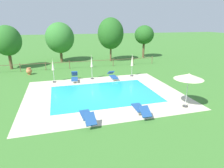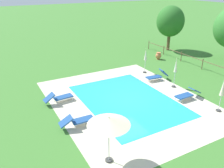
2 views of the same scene
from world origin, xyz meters
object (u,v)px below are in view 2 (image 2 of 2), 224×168
(sun_lounger_north_mid, at_px, (78,120))
(patio_umbrella_closed_row_mid_west, at_px, (223,89))
(tree_east_mid, at_px, (170,21))
(sun_lounger_north_end, at_px, (59,97))
(sun_lounger_north_far, at_px, (157,76))
(patio_umbrella_closed_row_centre, at_px, (146,57))
(terracotta_urn_near_fence, at_px, (158,56))
(patio_umbrella_closed_row_west, at_px, (176,68))
(sun_lounger_north_near_steps, at_px, (187,94))
(patio_umbrella_open_foreground, at_px, (109,121))

(sun_lounger_north_mid, distance_m, patio_umbrella_closed_row_mid_west, 9.11)
(patio_umbrella_closed_row_mid_west, xyz_separation_m, tree_east_mid, (-13.13, 7.11, 1.86))
(sun_lounger_north_end, bearing_deg, sun_lounger_north_far, 89.62)
(sun_lounger_north_mid, xyz_separation_m, patio_umbrella_closed_row_centre, (-5.28, 8.55, 1.17))
(sun_lounger_north_mid, height_order, terracotta_urn_near_fence, terracotta_urn_near_fence)
(patio_umbrella_closed_row_west, height_order, patio_umbrella_closed_row_centre, patio_umbrella_closed_row_west)
(terracotta_urn_near_fence, relative_size, tree_east_mid, 0.14)
(terracotta_urn_near_fence, xyz_separation_m, tree_east_mid, (-2.43, 3.44, 3.04))
(sun_lounger_north_mid, distance_m, terracotta_urn_near_fence, 14.62)
(tree_east_mid, bearing_deg, sun_lounger_north_end, -66.16)
(patio_umbrella_closed_row_centre, height_order, tree_east_mid, tree_east_mid)
(terracotta_urn_near_fence, bearing_deg, sun_lounger_north_near_steps, -26.48)
(terracotta_urn_near_fence, bearing_deg, patio_umbrella_closed_row_west, -29.30)
(terracotta_urn_near_fence, distance_m, tree_east_mid, 5.19)
(sun_lounger_north_near_steps, distance_m, sun_lounger_north_far, 3.84)
(sun_lounger_north_near_steps, relative_size, patio_umbrella_closed_row_mid_west, 0.86)
(sun_lounger_north_far, xyz_separation_m, patio_umbrella_open_foreground, (6.79, -8.18, 1.77))
(patio_umbrella_closed_row_mid_west, bearing_deg, patio_umbrella_closed_row_west, 178.96)
(patio_umbrella_closed_row_mid_west, bearing_deg, sun_lounger_north_end, -125.34)
(sun_lounger_north_far, distance_m, sun_lounger_north_end, 8.46)
(patio_umbrella_closed_row_mid_west, bearing_deg, terracotta_urn_near_fence, 161.08)
(sun_lounger_north_near_steps, height_order, patio_umbrella_closed_row_mid_west, patio_umbrella_closed_row_mid_west)
(sun_lounger_north_near_steps, xyz_separation_m, tree_east_mid, (-10.86, 7.64, 3.08))
(patio_umbrella_open_foreground, bearing_deg, sun_lounger_north_end, -177.72)
(sun_lounger_north_end, xyz_separation_m, tree_east_mid, (-6.98, 15.79, 3.08))
(sun_lounger_north_far, relative_size, sun_lounger_north_end, 0.96)
(patio_umbrella_open_foreground, distance_m, patio_umbrella_closed_row_centre, 12.10)
(terracotta_urn_near_fence, bearing_deg, sun_lounger_north_end, -69.79)
(sun_lounger_north_far, relative_size, terracotta_urn_near_fence, 2.62)
(sun_lounger_north_mid, bearing_deg, patio_umbrella_closed_row_mid_west, 72.23)
(sun_lounger_north_end, xyz_separation_m, patio_umbrella_closed_row_centre, (-1.88, 8.63, 1.16))
(patio_umbrella_open_foreground, bearing_deg, sun_lounger_north_far, 129.68)
(sun_lounger_north_mid, relative_size, patio_umbrella_open_foreground, 0.86)
(patio_umbrella_closed_row_centre, bearing_deg, sun_lounger_north_far, -5.02)
(sun_lounger_north_far, distance_m, patio_umbrella_closed_row_mid_west, 6.22)
(sun_lounger_north_far, height_order, tree_east_mid, tree_east_mid)
(sun_lounger_north_end, relative_size, patio_umbrella_closed_row_west, 0.85)
(patio_umbrella_closed_row_west, height_order, terracotta_urn_near_fence, patio_umbrella_closed_row_west)
(terracotta_urn_near_fence, bearing_deg, tree_east_mid, 125.24)
(sun_lounger_north_far, bearing_deg, patio_umbrella_closed_row_mid_west, 2.13)
(patio_umbrella_closed_row_west, height_order, patio_umbrella_closed_row_mid_west, patio_umbrella_closed_row_west)
(sun_lounger_north_far, bearing_deg, terracotta_urn_near_fence, 139.77)
(sun_lounger_north_mid, distance_m, sun_lounger_north_end, 3.40)
(sun_lounger_north_far, xyz_separation_m, patio_umbrella_closed_row_mid_west, (6.10, 0.23, 1.20))
(sun_lounger_north_end, bearing_deg, terracotta_urn_near_fence, 110.21)
(patio_umbrella_closed_row_west, distance_m, terracotta_urn_near_fence, 7.43)
(sun_lounger_north_mid, height_order, tree_east_mid, tree_east_mid)
(sun_lounger_north_far, height_order, sun_lounger_north_end, sun_lounger_north_far)
(patio_umbrella_open_foreground, bearing_deg, terracotta_urn_near_fence, 133.33)
(sun_lounger_north_near_steps, bearing_deg, sun_lounger_north_mid, -93.42)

